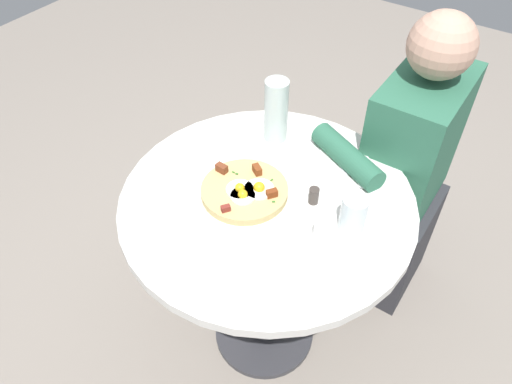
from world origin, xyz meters
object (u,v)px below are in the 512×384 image
object	(u,v)px
dining_table	(266,238)
water_glass	(353,214)
water_bottle	(276,111)
bread_plate	(252,272)
salt_shaker	(319,229)
breakfast_pizza	(245,190)
fork	(343,167)
knife	(355,166)
pepper_shaker	(314,196)
pizza_plate	(245,195)
person_seated	(400,186)

from	to	relation	value
dining_table	water_glass	bearing A→B (deg)	97.48
water_bottle	water_glass	bearing A→B (deg)	60.43
bread_plate	salt_shaker	bearing A→B (deg)	158.21
breakfast_pizza	fork	world-z (taller)	breakfast_pizza
dining_table	knife	world-z (taller)	knife
fork	knife	xyz separation A→B (m)	(-0.02, 0.03, 0.00)
dining_table	breakfast_pizza	xyz separation A→B (m)	(0.03, -0.05, 0.20)
fork	pepper_shaker	world-z (taller)	pepper_shaker
fork	water_glass	world-z (taller)	water_glass
bread_plate	fork	xyz separation A→B (m)	(-0.45, 0.01, 0.00)
bread_plate	breakfast_pizza	bearing A→B (deg)	-141.45
knife	salt_shaker	bearing A→B (deg)	-31.55
bread_plate	water_bottle	bearing A→B (deg)	-153.74
pizza_plate	bread_plate	size ratio (longest dim) A/B	1.75
bread_plate	knife	world-z (taller)	bread_plate
salt_shaker	water_glass	bearing A→B (deg)	143.05
dining_table	water_bottle	world-z (taller)	water_bottle
bread_plate	fork	size ratio (longest dim) A/B	0.91
bread_plate	pepper_shaker	size ratio (longest dim) A/B	3.35
fork	breakfast_pizza	bearing A→B (deg)	-72.50
dining_table	water_bottle	distance (m)	0.38
breakfast_pizza	bread_plate	distance (m)	0.26
knife	bread_plate	bearing A→B (deg)	-43.44
person_seated	bread_plate	xyz separation A→B (m)	(0.73, -0.13, 0.23)
fork	pepper_shaker	size ratio (longest dim) A/B	3.67
water_bottle	pepper_shaker	world-z (taller)	water_bottle
salt_shaker	pizza_plate	bearing A→B (deg)	-92.71
dining_table	pizza_plate	bearing A→B (deg)	-59.54
person_seated	breakfast_pizza	bearing A→B (deg)	-28.56
salt_shaker	knife	bearing A→B (deg)	-172.76
pizza_plate	water_bottle	world-z (taller)	water_bottle
bread_plate	salt_shaker	distance (m)	0.20
pizza_plate	water_bottle	xyz separation A→B (m)	(-0.27, -0.07, 0.09)
dining_table	bread_plate	world-z (taller)	bread_plate
fork	person_seated	bearing A→B (deg)	117.98
breakfast_pizza	knife	world-z (taller)	breakfast_pizza
water_glass	water_bottle	xyz separation A→B (m)	(-0.21, -0.36, 0.05)
knife	pepper_shaker	world-z (taller)	pepper_shaker
breakfast_pizza	water_bottle	size ratio (longest dim) A/B	1.18
fork	water_bottle	world-z (taller)	water_bottle
dining_table	salt_shaker	world-z (taller)	salt_shaker
salt_shaker	pepper_shaker	world-z (taller)	salt_shaker
pepper_shaker	fork	bearing A→B (deg)	178.30
water_bottle	pepper_shaker	bearing A→B (deg)	52.61
breakfast_pizza	water_glass	distance (m)	0.30
fork	knife	size ratio (longest dim) A/B	1.00
pizza_plate	dining_table	bearing A→B (deg)	120.46
person_seated	knife	xyz separation A→B (m)	(0.25, -0.09, 0.24)
dining_table	breakfast_pizza	bearing A→B (deg)	-58.61
person_seated	water_glass	world-z (taller)	person_seated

